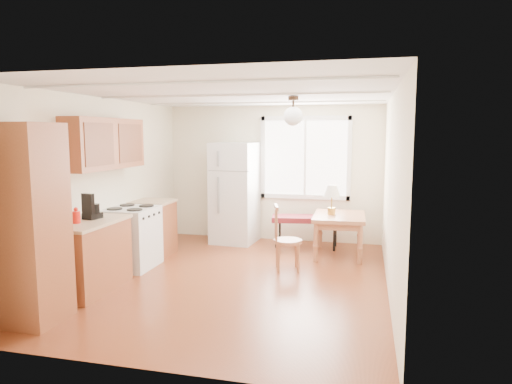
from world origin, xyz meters
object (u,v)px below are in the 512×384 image
(refrigerator, at_px, (235,193))
(dining_table, at_px, (339,221))
(bench, at_px, (306,220))
(chair, at_px, (282,233))

(refrigerator, distance_m, dining_table, 2.02)
(bench, height_order, dining_table, dining_table)
(refrigerator, relative_size, bench, 1.47)
(bench, height_order, chair, chair)
(dining_table, distance_m, chair, 1.26)
(bench, bearing_deg, refrigerator, 168.11)
(bench, bearing_deg, dining_table, -44.40)
(refrigerator, xyz_separation_m, dining_table, (1.92, -0.52, -0.34))
(dining_table, bearing_deg, chair, -128.92)
(refrigerator, bearing_deg, dining_table, -10.92)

